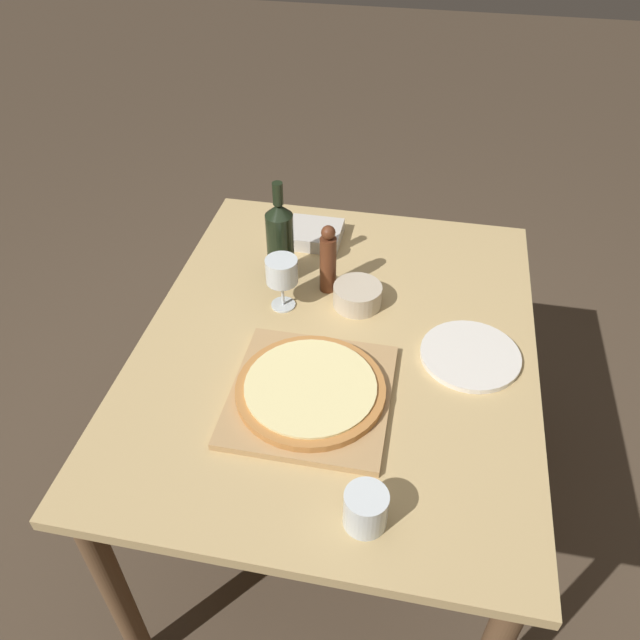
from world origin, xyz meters
TOP-DOWN VIEW (x-y plane):
  - ground_plane at (0.00, 0.00)m, footprint 12.00×12.00m
  - dining_table at (0.00, 0.00)m, footprint 0.98×1.23m
  - cutting_board at (-0.03, -0.20)m, footprint 0.36×0.37m
  - pizza at (-0.03, -0.20)m, footprint 0.34×0.34m
  - wine_bottle at (-0.20, 0.23)m, footprint 0.07×0.07m
  - pepper_mill at (-0.06, 0.20)m, footprint 0.04×0.04m
  - wine_glass at (-0.17, 0.10)m, footprint 0.08×0.08m
  - small_bowl at (0.03, 0.15)m, footprint 0.13×0.13m
  - drinking_tumbler at (0.14, -0.49)m, footprint 0.08×0.08m
  - dinner_plate at (0.33, -0.00)m, footprint 0.24×0.24m
  - food_container at (-0.15, 0.43)m, footprint 0.16×0.15m

SIDE VIEW (x-z plane):
  - ground_plane at x=0.00m, z-range 0.00..0.00m
  - dining_table at x=0.00m, z-range 0.28..1.05m
  - dinner_plate at x=0.33m, z-range 0.77..0.78m
  - cutting_board at x=-0.03m, z-range 0.77..0.79m
  - food_container at x=-0.15m, z-range 0.77..0.81m
  - pizza at x=-0.03m, z-range 0.79..0.81m
  - small_bowl at x=0.03m, z-range 0.77..0.83m
  - drinking_tumbler at x=0.14m, z-range 0.77..0.85m
  - pepper_mill at x=-0.06m, z-range 0.76..0.97m
  - wine_glass at x=-0.17m, z-range 0.80..0.95m
  - wine_bottle at x=-0.20m, z-range 0.74..1.04m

